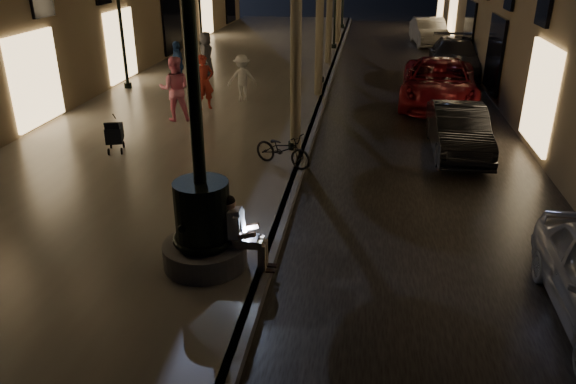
% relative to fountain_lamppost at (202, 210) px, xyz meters
% --- Properties ---
extents(ground, '(120.00, 120.00, 0.00)m').
position_rel_fountain_lamppost_xyz_m(ground, '(1.00, 13.00, -1.21)').
color(ground, black).
rests_on(ground, ground).
extents(cobble_lane, '(6.00, 45.00, 0.02)m').
position_rel_fountain_lamppost_xyz_m(cobble_lane, '(4.00, 13.00, -1.20)').
color(cobble_lane, black).
rests_on(cobble_lane, ground).
extents(promenade, '(8.00, 45.00, 0.20)m').
position_rel_fountain_lamppost_xyz_m(promenade, '(-3.00, 13.00, -1.11)').
color(promenade, '#69635D').
rests_on(promenade, ground).
extents(curb_strip, '(0.25, 45.00, 0.20)m').
position_rel_fountain_lamppost_xyz_m(curb_strip, '(1.00, 13.00, -1.11)').
color(curb_strip, '#59595B').
rests_on(curb_strip, ground).
extents(fountain_lamppost, '(1.40, 1.40, 5.21)m').
position_rel_fountain_lamppost_xyz_m(fountain_lamppost, '(0.00, 0.00, 0.00)').
color(fountain_lamppost, '#59595B').
rests_on(fountain_lamppost, promenade).
extents(seated_man_laptop, '(0.92, 0.31, 1.29)m').
position_rel_fountain_lamppost_xyz_m(seated_man_laptop, '(0.61, -0.00, -0.32)').
color(seated_man_laptop, tan).
rests_on(seated_man_laptop, promenade).
extents(lamp_curb_a, '(0.36, 0.36, 4.81)m').
position_rel_fountain_lamppost_xyz_m(lamp_curb_a, '(0.70, 6.00, 2.02)').
color(lamp_curb_a, black).
rests_on(lamp_curb_a, promenade).
extents(lamp_curb_b, '(0.36, 0.36, 4.81)m').
position_rel_fountain_lamppost_xyz_m(lamp_curb_b, '(0.70, 14.00, 2.02)').
color(lamp_curb_b, black).
rests_on(lamp_curb_b, promenade).
extents(lamp_left_b, '(0.36, 0.36, 4.81)m').
position_rel_fountain_lamppost_xyz_m(lamp_left_b, '(-6.40, 12.00, 2.02)').
color(lamp_left_b, black).
rests_on(lamp_left_b, promenade).
extents(stroller, '(0.59, 0.96, 0.97)m').
position_rel_fountain_lamppost_xyz_m(stroller, '(-3.85, 5.15, -0.53)').
color(stroller, black).
rests_on(stroller, promenade).
extents(car_second, '(1.39, 3.87, 1.27)m').
position_rel_fountain_lamppost_xyz_m(car_second, '(5.00, 6.84, -0.58)').
color(car_second, black).
rests_on(car_second, ground).
extents(car_third, '(3.02, 5.69, 1.52)m').
position_rel_fountain_lamppost_xyz_m(car_third, '(5.00, 11.95, -0.45)').
color(car_third, maroon).
rests_on(car_third, ground).
extents(car_rear, '(2.39, 5.21, 1.48)m').
position_rel_fountain_lamppost_xyz_m(car_rear, '(6.20, 17.27, -0.47)').
color(car_rear, '#323238').
rests_on(car_rear, ground).
extents(car_fifth, '(1.93, 4.55, 1.46)m').
position_rel_fountain_lamppost_xyz_m(car_fifth, '(5.77, 24.93, -0.48)').
color(car_fifth, '#ABABA6').
rests_on(car_fifth, ground).
extents(pedestrian_red, '(0.76, 0.70, 1.75)m').
position_rel_fountain_lamppost_xyz_m(pedestrian_red, '(-2.69, 9.55, -0.14)').
color(pedestrian_red, '#B03023').
rests_on(pedestrian_red, promenade).
extents(pedestrian_pink, '(1.08, 0.93, 1.94)m').
position_rel_fountain_lamppost_xyz_m(pedestrian_pink, '(-3.19, 8.15, -0.04)').
color(pedestrian_pink, pink).
rests_on(pedestrian_pink, promenade).
extents(pedestrian_white, '(1.15, 0.89, 1.56)m').
position_rel_fountain_lamppost_xyz_m(pedestrian_white, '(-1.71, 10.76, -0.23)').
color(pedestrian_white, silver).
rests_on(pedestrian_white, promenade).
extents(pedestrian_blue, '(0.94, 1.06, 1.72)m').
position_rel_fountain_lamppost_xyz_m(pedestrian_blue, '(-4.49, 12.29, -0.15)').
color(pedestrian_blue, navy).
rests_on(pedestrian_blue, promenade).
extents(pedestrian_dark, '(0.65, 0.91, 1.76)m').
position_rel_fountain_lamppost_xyz_m(pedestrian_dark, '(-4.03, 14.52, -0.13)').
color(pedestrian_dark, '#39383E').
rests_on(pedestrian_dark, promenade).
extents(bicycle, '(1.64, 1.17, 0.82)m').
position_rel_fountain_lamppost_xyz_m(bicycle, '(0.60, 4.78, -0.60)').
color(bicycle, black).
rests_on(bicycle, promenade).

